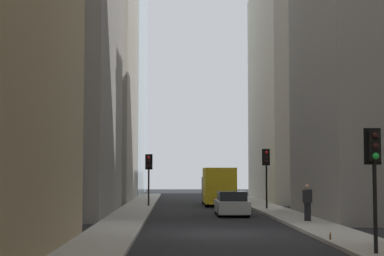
% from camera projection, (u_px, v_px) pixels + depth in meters
% --- Properties ---
extents(ground_plane, '(135.00, 135.00, 0.00)m').
position_uv_depth(ground_plane, '(221.00, 233.00, 26.57)').
color(ground_plane, black).
extents(sidewalk_right, '(90.00, 2.20, 0.14)m').
position_uv_depth(sidewalk_right, '(113.00, 232.00, 26.45)').
color(sidewalk_right, '#A8A399').
rests_on(sidewalk_right, ground_plane).
extents(sidewalk_left, '(90.00, 2.20, 0.14)m').
position_uv_depth(sidewalk_left, '(328.00, 231.00, 26.70)').
color(sidewalk_left, '#A8A399').
rests_on(sidewalk_left, ground_plane).
extents(building_left_far, '(17.15, 10.00, 19.95)m').
position_uv_depth(building_left_far, '(315.00, 88.00, 57.01)').
color(building_left_far, beige).
rests_on(building_left_far, ground_plane).
extents(building_right_far, '(14.45, 10.50, 23.15)m').
position_uv_depth(building_right_far, '(77.00, 70.00, 56.85)').
color(building_right_far, gray).
rests_on(building_right_far, ground_plane).
extents(delivery_truck, '(6.46, 2.25, 2.84)m').
position_uv_depth(delivery_truck, '(218.00, 186.00, 48.47)').
color(delivery_truck, yellow).
rests_on(delivery_truck, ground_plane).
extents(sedan_silver, '(4.30, 1.78, 1.42)m').
position_uv_depth(sedan_silver, '(232.00, 204.00, 37.18)').
color(sedan_silver, '#B7BABF').
rests_on(sedan_silver, ground_plane).
extents(traffic_light_foreground, '(0.43, 0.52, 3.71)m').
position_uv_depth(traffic_light_foreground, '(374.00, 161.00, 19.00)').
color(traffic_light_foreground, black).
rests_on(traffic_light_foreground, sidewalk_left).
extents(traffic_light_midblock, '(0.43, 0.52, 3.67)m').
position_uv_depth(traffic_light_midblock, '(149.00, 168.00, 45.52)').
color(traffic_light_midblock, black).
rests_on(traffic_light_midblock, sidewalk_right).
extents(traffic_light_far_junction, '(0.43, 0.52, 3.93)m').
position_uv_depth(traffic_light_far_junction, '(266.00, 165.00, 42.20)').
color(traffic_light_far_junction, black).
rests_on(traffic_light_far_junction, sidewalk_left).
extents(pedestrian, '(0.26, 0.44, 1.79)m').
position_uv_depth(pedestrian, '(307.00, 201.00, 31.38)').
color(pedestrian, black).
rests_on(pedestrian, sidewalk_left).
extents(discarded_bottle, '(0.07, 0.07, 0.27)m').
position_uv_depth(discarded_bottle, '(330.00, 236.00, 22.67)').
color(discarded_bottle, brown).
rests_on(discarded_bottle, sidewalk_left).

